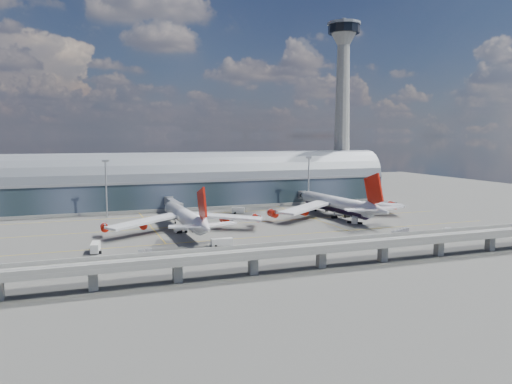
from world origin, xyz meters
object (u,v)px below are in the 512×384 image
object	(u,v)px
control_tower	(342,109)
floodlight_mast_left	(106,187)
service_truck_0	(95,247)
service_truck_4	(233,219)
service_truck_1	(181,229)
service_truck_3	(355,220)
airliner_left	(186,217)
floodlight_mast_right	(309,180)
service_truck_5	(238,210)
airliner_right	(338,205)
cargo_train_0	(145,251)
cargo_train_2	(445,232)
cargo_train_1	(400,231)
service_truck_2	(222,242)

from	to	relation	value
control_tower	floodlight_mast_left	xyz separation A→B (m)	(-135.00, -28.00, -38.00)
service_truck_0	service_truck_4	size ratio (longest dim) A/B	1.38
floodlight_mast_left	service_truck_1	world-z (taller)	floodlight_mast_left
control_tower	floodlight_mast_left	bearing A→B (deg)	-168.28
service_truck_0	service_truck_3	distance (m)	104.70
airliner_left	floodlight_mast_right	bearing A→B (deg)	30.97
service_truck_1	service_truck_0	bearing A→B (deg)	115.75
airliner_left	service_truck_5	xyz separation A→B (m)	(32.82, 36.82, -4.21)
floodlight_mast_right	airliner_right	world-z (taller)	floodlight_mast_right
floodlight_mast_left	cargo_train_0	world-z (taller)	floodlight_mast_left
service_truck_5	service_truck_0	bearing A→B (deg)	156.40
service_truck_0	control_tower	bearing A→B (deg)	42.54
airliner_left	cargo_train_0	xyz separation A→B (m)	(-19.50, -30.68, -4.89)
cargo_train_2	airliner_right	bearing A→B (deg)	49.42
service_truck_1	service_truck_5	distance (m)	51.29
service_truck_3	service_truck_5	bearing A→B (deg)	165.55
floodlight_mast_right	cargo_train_1	size ratio (longest dim) A/B	2.38
control_tower	floodlight_mast_right	world-z (taller)	control_tower
control_tower	service_truck_3	bearing A→B (deg)	-116.04
control_tower	service_truck_3	size ratio (longest dim) A/B	15.92
control_tower	service_truck_4	xyz separation A→B (m)	(-86.43, -61.28, -50.12)
airliner_right	cargo_train_1	bearing A→B (deg)	-89.01
airliner_right	service_truck_2	bearing A→B (deg)	-152.66
floodlight_mast_right	cargo_train_2	distance (m)	86.62
service_truck_3	service_truck_4	distance (m)	50.85
control_tower	service_truck_4	size ratio (longest dim) A/B	18.45
control_tower	cargo_train_0	distance (m)	173.62
airliner_left	service_truck_1	world-z (taller)	airliner_left
airliner_left	cargo_train_2	world-z (taller)	airliner_left
control_tower	floodlight_mast_right	size ratio (longest dim) A/B	4.01
floodlight_mast_left	service_truck_5	world-z (taller)	floodlight_mast_left
control_tower	cargo_train_1	bearing A→B (deg)	-108.27
service_truck_1	service_truck_2	distance (m)	28.72
floodlight_mast_right	service_truck_1	size ratio (longest dim) A/B	4.81
floodlight_mast_left	service_truck_3	distance (m)	109.81
service_truck_0	service_truck_1	world-z (taller)	service_truck_0
floodlight_mast_left	floodlight_mast_right	bearing A→B (deg)	0.00
service_truck_4	cargo_train_1	xyz separation A→B (m)	(51.79, -43.65, -0.74)
control_tower	service_truck_1	size ratio (longest dim) A/B	19.29
control_tower	service_truck_3	distance (m)	102.93
floodlight_mast_left	airliner_right	xyz separation A→B (m)	(97.17, -35.69, -7.91)
airliner_left	service_truck_0	bearing A→B (deg)	-146.47
airliner_left	service_truck_4	distance (m)	26.48
airliner_right	cargo_train_0	world-z (taller)	airliner_right
control_tower	cargo_train_2	distance (m)	124.98
service_truck_1	cargo_train_1	size ratio (longest dim) A/B	0.49
floodlight_mast_left	service_truck_1	size ratio (longest dim) A/B	4.81
cargo_train_0	service_truck_3	bearing A→B (deg)	-72.61
service_truck_1	cargo_train_2	world-z (taller)	service_truck_1
floodlight_mast_left	floodlight_mast_right	distance (m)	100.00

